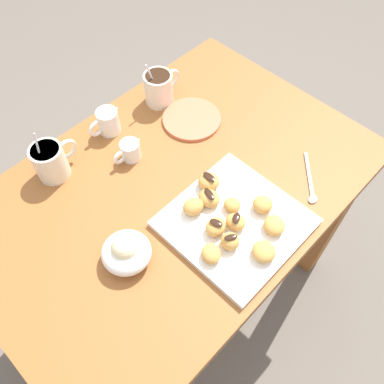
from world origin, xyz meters
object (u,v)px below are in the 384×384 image
at_px(beignet_2, 209,198).
at_px(chocolate_sauce_pitcher, 130,150).
at_px(saucer_coral_left, 192,119).
at_px(beignet_0, 230,241).
at_px(dining_table, 176,215).
at_px(beignet_3, 262,253).
at_px(beignet_6, 193,207).
at_px(ice_cream_bowl, 126,251).
at_px(beignet_5, 263,205).
at_px(beignet_7, 209,182).
at_px(cream_pitcher_white, 108,121).
at_px(coffee_mug_cream_right, 159,87).
at_px(beignet_10, 232,205).
at_px(pastry_plate_square, 235,223).
at_px(beignet_8, 216,227).
at_px(beignet_4, 211,254).
at_px(beignet_1, 236,222).
at_px(beignet_9, 274,225).
at_px(coffee_mug_cream_left, 51,161).

bearing_deg(beignet_2, chocolate_sauce_pitcher, 97.37).
xyz_separation_m(saucer_coral_left, beignet_0, (-0.23, -0.35, 0.03)).
bearing_deg(dining_table, beignet_3, -90.99).
bearing_deg(beignet_6, dining_table, 74.63).
xyz_separation_m(ice_cream_bowl, saucer_coral_left, (0.41, 0.20, -0.03)).
relative_size(beignet_2, beignet_5, 1.12).
xyz_separation_m(chocolate_sauce_pitcher, beignet_7, (0.07, -0.22, 0.00)).
relative_size(dining_table, cream_pitcher_white, 10.01).
bearing_deg(coffee_mug_cream_right, beignet_10, -109.71).
xyz_separation_m(pastry_plate_square, coffee_mug_cream_right, (0.17, 0.44, 0.04)).
distance_m(beignet_6, beignet_8, 0.08).
bearing_deg(coffee_mug_cream_right, beignet_4, -121.06).
bearing_deg(coffee_mug_cream_right, ice_cream_bowl, -141.60).
relative_size(dining_table, beignet_2, 19.00).
bearing_deg(saucer_coral_left, beignet_2, -127.61).
distance_m(ice_cream_bowl, beignet_5, 0.34).
relative_size(ice_cream_bowl, beignet_3, 2.04).
height_order(beignet_2, beignet_5, same).
xyz_separation_m(beignet_1, beignet_7, (0.04, 0.12, 0.00)).
distance_m(coffee_mug_cream_right, beignet_4, 0.54).
bearing_deg(beignet_9, beignet_2, 107.49).
height_order(saucer_coral_left, beignet_1, beignet_1).
height_order(coffee_mug_cream_left, cream_pitcher_white, coffee_mug_cream_left).
distance_m(beignet_0, beignet_8, 0.05).
distance_m(beignet_6, beignet_7, 0.08).
xyz_separation_m(beignet_3, beignet_8, (-0.02, 0.12, 0.00)).
relative_size(beignet_1, beignet_3, 0.87).
bearing_deg(beignet_6, beignet_10, -41.45).
relative_size(dining_table, beignet_1, 21.62).
bearing_deg(saucer_coral_left, coffee_mug_cream_right, 93.43).
relative_size(pastry_plate_square, beignet_8, 5.66).
xyz_separation_m(cream_pitcher_white, beignet_2, (0.01, -0.37, -0.01)).
distance_m(beignet_0, beignet_1, 0.05).
bearing_deg(beignet_8, ice_cream_bowl, 151.65).
bearing_deg(beignet_6, saucer_coral_left, 44.81).
bearing_deg(coffee_mug_cream_left, beignet_9, -63.66).
distance_m(beignet_6, beignet_9, 0.19).
height_order(chocolate_sauce_pitcher, beignet_5, chocolate_sauce_pitcher).
height_order(beignet_3, beignet_7, beignet_7).
distance_m(beignet_3, beignet_7, 0.23).
height_order(ice_cream_bowl, chocolate_sauce_pitcher, ice_cream_bowl).
distance_m(beignet_7, beignet_9, 0.19).
bearing_deg(beignet_7, beignet_5, -73.39).
relative_size(beignet_3, beignet_9, 1.01).
height_order(beignet_8, beignet_10, beignet_8).
xyz_separation_m(chocolate_sauce_pitcher, beignet_1, (0.03, -0.34, 0.00)).
xyz_separation_m(dining_table, cream_pitcher_white, (0.01, 0.27, 0.19)).
height_order(ice_cream_bowl, beignet_7, ice_cream_bowl).
relative_size(dining_table, saucer_coral_left, 6.21).
distance_m(beignet_1, beignet_2, 0.09).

